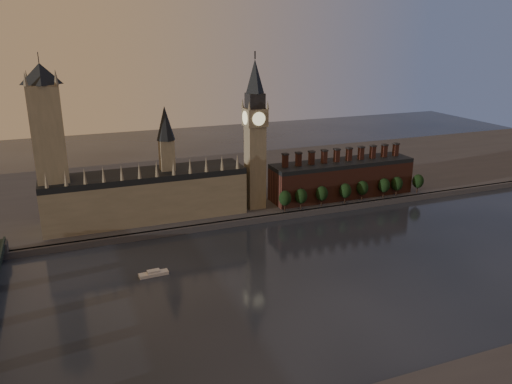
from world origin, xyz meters
TOP-DOWN VIEW (x-y plane):
  - ground at (0.00, 0.00)m, footprint 900.00×900.00m
  - north_bank at (0.00, 178.04)m, footprint 900.00×182.00m
  - palace_of_westminster at (-64.41, 114.91)m, footprint 130.00×30.30m
  - victoria_tower at (-120.00, 115.00)m, footprint 24.00×24.00m
  - big_ben at (10.00, 110.00)m, footprint 15.00×15.00m
  - chimney_block at (80.00, 110.00)m, footprint 110.00×25.00m
  - embankment_tree_0 at (26.05, 94.05)m, footprint 8.60×8.60m
  - embankment_tree_1 at (38.26, 93.89)m, footprint 8.60×8.60m
  - embankment_tree_2 at (54.69, 94.02)m, footprint 8.60×8.60m
  - embankment_tree_3 at (73.65, 93.57)m, footprint 8.60×8.60m
  - embankment_tree_4 at (88.93, 94.92)m, footprint 8.60×8.60m
  - embankment_tree_5 at (107.52, 94.42)m, footprint 8.60×8.60m
  - embankment_tree_6 at (119.13, 94.50)m, footprint 8.60×8.60m
  - embankment_tree_7 at (138.22, 94.07)m, footprint 8.60×8.60m
  - river_boat at (-75.27, 38.68)m, footprint 15.62×5.17m

SIDE VIEW (x-z plane):
  - ground at x=0.00m, z-range 0.00..0.00m
  - river_boat at x=-75.27m, z-range -0.36..2.72m
  - north_bank at x=0.00m, z-range 0.00..4.00m
  - embankment_tree_0 at x=26.05m, z-range 6.03..20.91m
  - embankment_tree_1 at x=38.26m, z-range 6.03..20.91m
  - embankment_tree_2 at x=54.69m, z-range 6.03..20.91m
  - embankment_tree_3 at x=73.65m, z-range 6.03..20.91m
  - embankment_tree_4 at x=88.93m, z-range 6.03..20.91m
  - embankment_tree_5 at x=107.52m, z-range 6.03..20.91m
  - embankment_tree_6 at x=119.13m, z-range 6.03..20.91m
  - embankment_tree_7 at x=138.22m, z-range 6.03..20.91m
  - chimney_block at x=80.00m, z-range -0.68..36.32m
  - palace_of_westminster at x=-64.41m, z-range -15.37..58.63m
  - big_ben at x=10.00m, z-range 3.33..110.33m
  - victoria_tower at x=-120.00m, z-range 5.09..113.09m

